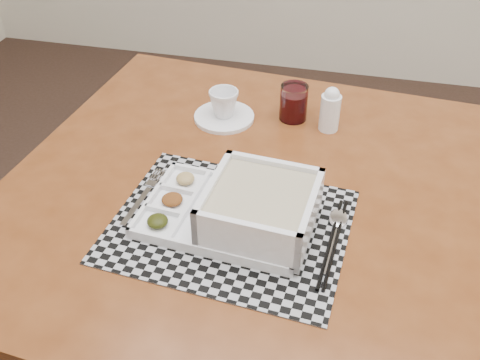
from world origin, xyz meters
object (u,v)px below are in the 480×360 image
at_px(cup, 224,103).
at_px(creamer_bottle, 330,110).
at_px(dining_table, 245,212).
at_px(juice_glass, 294,104).
at_px(serving_tray, 252,211).

bearing_deg(cup, creamer_bottle, -20.12).
height_order(dining_table, creamer_bottle, creamer_bottle).
bearing_deg(dining_table, juice_glass, 78.49).
bearing_deg(cup, juice_glass, -9.08).
bearing_deg(serving_tray, dining_table, 108.21).
distance_m(serving_tray, cup, 0.40).
relative_size(dining_table, cup, 14.84).
bearing_deg(juice_glass, cup, -166.09).
xyz_separation_m(cup, juice_glass, (0.17, 0.04, -0.00)).
bearing_deg(dining_table, cup, 114.01).
bearing_deg(cup, serving_tray, -90.90).
distance_m(cup, juice_glass, 0.17).
distance_m(dining_table, juice_glass, 0.31).
bearing_deg(serving_tray, cup, 112.09).
relative_size(dining_table, juice_glass, 12.07).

